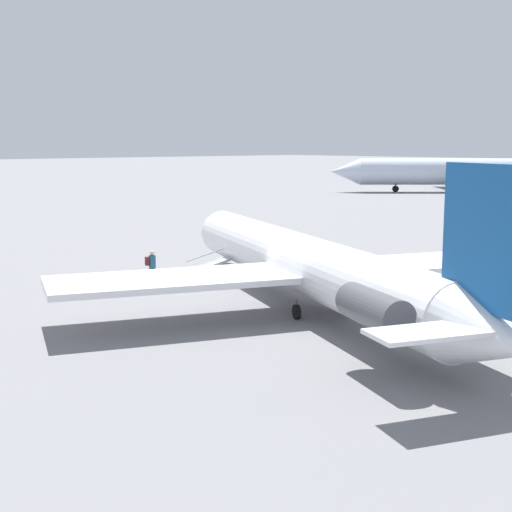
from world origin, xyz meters
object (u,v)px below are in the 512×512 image
Objects in this scene: airplane_main at (308,265)px; airplane_far_right at (470,171)px; boarding_stairs at (179,276)px; passenger at (152,265)px.

airplane_far_right reaches higher than airplane_main.
boarding_stairs is at bearing 63.07° from airplane_far_right.
airplane_main reaches higher than boarding_stairs.
airplane_main is 0.84× the size of airplane_far_right.
airplane_far_right reaches higher than passenger.
airplane_far_right reaches higher than boarding_stairs.
boarding_stairs is 2.36× the size of passenger.
airplane_main is at bearing -57.12° from passenger.
boarding_stairs is 1.54m from passenger.
airplane_far_right is 78.67m from boarding_stairs.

